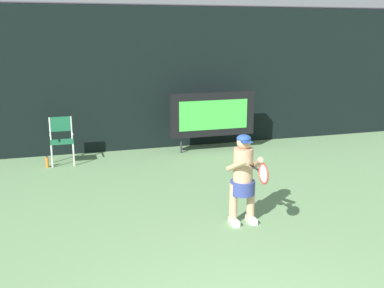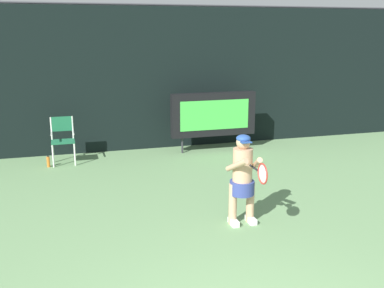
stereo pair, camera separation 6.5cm
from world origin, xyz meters
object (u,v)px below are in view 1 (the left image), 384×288
tennis_player (243,176)px  tennis_racket (263,173)px  water_bottle (47,162)px  umpire_chair (62,138)px  scoreboard (212,114)px

tennis_player → tennis_racket: size_ratio=2.41×
tennis_racket → water_bottle: bearing=125.8°
water_bottle → tennis_racket: bearing=-56.5°
umpire_chair → water_bottle: umpire_chair is taller
tennis_player → scoreboard: bearing=76.9°
scoreboard → water_bottle: (-4.06, -0.33, -0.82)m
scoreboard → tennis_racket: (-0.98, -5.00, 0.06)m
umpire_chair → tennis_player: (2.68, -4.31, 0.17)m
scoreboard → tennis_player: 4.55m
tennis_player → tennis_racket: bearing=-84.4°
scoreboard → tennis_player: size_ratio=1.51×
scoreboard → tennis_racket: scoreboard is taller
scoreboard → umpire_chair: size_ratio=2.04×
umpire_chair → tennis_racket: bearing=-60.8°
tennis_racket → umpire_chair: bearing=121.5°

